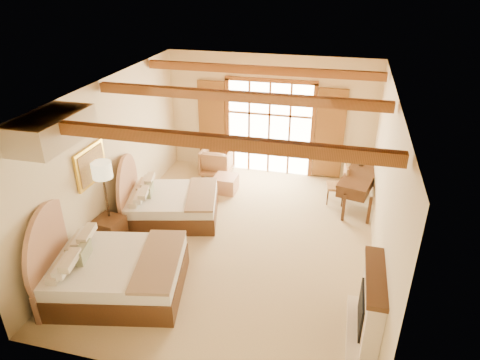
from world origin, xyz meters
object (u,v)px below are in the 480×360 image
(bed_near, at_px, (108,268))
(nightstand, at_px, (110,232))
(desk, at_px, (357,190))
(bed_far, at_px, (165,202))
(armchair, at_px, (217,161))

(bed_near, bearing_deg, nightstand, 106.59)
(nightstand, bearing_deg, desk, 38.25)
(bed_far, bearing_deg, desk, 6.22)
(nightstand, height_order, desk, desk)
(bed_near, bearing_deg, bed_far, 77.85)
(bed_far, distance_m, desk, 4.48)
(armchair, relative_size, desk, 0.50)
(bed_far, xyz_separation_m, armchair, (0.48, 2.45, -0.02))
(bed_near, relative_size, armchair, 3.10)
(armchair, bearing_deg, bed_near, 84.13)
(bed_near, height_order, nightstand, bed_near)
(bed_near, bearing_deg, armchair, 72.49)
(bed_far, bearing_deg, nightstand, -131.14)
(bed_far, height_order, armchair, bed_far)
(desk, bearing_deg, bed_far, -146.24)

